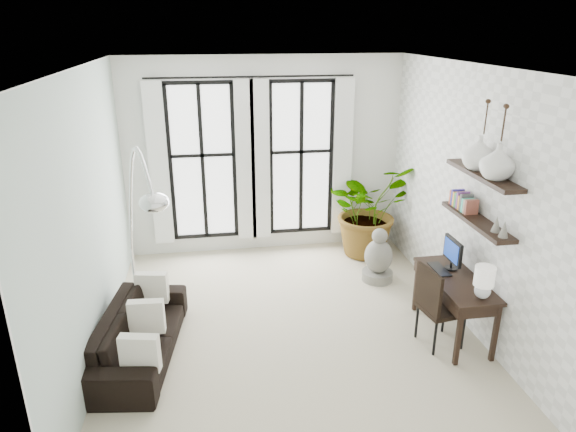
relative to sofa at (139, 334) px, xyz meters
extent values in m
plane|color=beige|center=(1.80, 0.35, -0.29)|extent=(5.00, 5.00, 0.00)
plane|color=white|center=(1.80, 0.35, 2.91)|extent=(5.00, 5.00, 0.00)
plane|color=#B2C6BB|center=(-0.45, 0.35, 1.31)|extent=(0.00, 5.00, 5.00)
plane|color=white|center=(4.05, 0.35, 1.31)|extent=(0.00, 5.00, 5.00)
plane|color=white|center=(1.80, 2.85, 1.31)|extent=(4.50, 0.00, 4.50)
cube|color=white|center=(0.80, 2.82, 1.26)|extent=(1.00, 0.02, 2.50)
cube|color=white|center=(0.12, 2.72, 1.26)|extent=(0.30, 0.04, 2.60)
cube|color=white|center=(1.48, 2.72, 1.26)|extent=(0.30, 0.04, 2.60)
cube|color=white|center=(2.40, 2.82, 1.26)|extent=(1.00, 0.02, 2.50)
cube|color=white|center=(1.72, 2.72, 1.26)|extent=(0.30, 0.04, 2.60)
cube|color=white|center=(3.08, 2.72, 1.26)|extent=(0.30, 0.04, 2.60)
cylinder|color=black|center=(1.60, 2.73, 2.59)|extent=(3.20, 0.03, 0.03)
cube|color=black|center=(3.91, -0.16, 1.21)|extent=(0.25, 1.30, 0.05)
cube|color=black|center=(3.91, -0.16, 1.76)|extent=(0.25, 1.30, 0.05)
cube|color=#CF5933|center=(3.91, 0.39, 1.33)|extent=(0.16, 0.04, 0.18)
cube|color=#382FA6|center=(3.91, 0.35, 1.33)|extent=(0.16, 0.04, 0.18)
cube|color=#FBAD37|center=(3.91, 0.30, 1.33)|extent=(0.16, 0.04, 0.18)
cube|color=#319551|center=(3.91, 0.26, 1.33)|extent=(0.16, 0.04, 0.18)
cube|color=#79429A|center=(3.91, 0.21, 1.33)|extent=(0.16, 0.04, 0.18)
cube|color=orange|center=(3.91, 0.17, 1.33)|extent=(0.16, 0.04, 0.18)
cube|color=#515151|center=(3.91, 0.12, 1.33)|extent=(0.16, 0.04, 0.18)
cube|color=#39C8AD|center=(3.91, 0.08, 1.33)|extent=(0.16, 0.04, 0.18)
cube|color=tan|center=(3.91, 0.03, 1.33)|extent=(0.16, 0.04, 0.18)
cube|color=brown|center=(3.91, -0.01, 1.33)|extent=(0.16, 0.04, 0.18)
cone|color=gray|center=(3.91, -0.56, 1.33)|extent=(0.10, 0.10, 0.18)
cone|color=gray|center=(3.91, -0.71, 1.33)|extent=(0.10, 0.10, 0.18)
imported|color=black|center=(0.00, 0.00, 0.00)|extent=(1.03, 2.04, 0.57)
cube|color=silver|center=(0.10, -0.70, 0.21)|extent=(0.40, 0.12, 0.40)
cube|color=silver|center=(0.10, 0.00, 0.21)|extent=(0.40, 0.12, 0.40)
cube|color=silver|center=(0.10, 0.70, 0.21)|extent=(0.40, 0.12, 0.40)
imported|color=#2D7228|center=(3.44, 2.36, 0.49)|extent=(1.77, 1.68, 1.56)
cube|color=black|center=(3.75, -0.16, 0.47)|extent=(0.55, 1.30, 0.04)
cube|color=black|center=(3.73, -0.16, 0.38)|extent=(0.50, 1.24, 0.12)
cube|color=black|center=(3.53, -0.76, 0.09)|extent=(0.05, 0.05, 0.72)
cube|color=black|center=(3.97, -0.76, 0.09)|extent=(0.05, 0.05, 0.72)
cube|color=black|center=(3.53, 0.44, 0.09)|extent=(0.05, 0.05, 0.72)
cube|color=black|center=(3.97, 0.44, 0.09)|extent=(0.05, 0.05, 0.72)
cube|color=black|center=(3.80, 0.09, 0.74)|extent=(0.04, 0.42, 0.30)
cube|color=navy|center=(3.78, 0.09, 0.74)|extent=(0.00, 0.36, 0.24)
cube|color=black|center=(3.65, 0.09, 0.50)|extent=(0.15, 0.40, 0.02)
sphere|color=silver|center=(3.80, -0.66, 0.58)|extent=(0.18, 0.18, 0.18)
cylinder|color=white|center=(3.80, -0.66, 0.77)|extent=(0.22, 0.22, 0.22)
cube|color=black|center=(3.52, -0.32, 0.20)|extent=(0.55, 0.55, 0.05)
cube|color=black|center=(3.31, -0.36, 0.46)|extent=(0.12, 0.48, 0.53)
cylinder|color=black|center=(3.33, -0.51, -0.06)|extent=(0.03, 0.03, 0.45)
cylinder|color=black|center=(3.71, -0.51, -0.06)|extent=(0.03, 0.03, 0.45)
cylinder|color=black|center=(3.33, -0.13, -0.06)|extent=(0.03, 0.03, 0.45)
cylinder|color=black|center=(3.71, -0.13, -0.06)|extent=(0.03, 0.03, 0.45)
cylinder|color=silver|center=(-0.10, 0.72, -0.24)|extent=(0.36, 0.36, 0.10)
cylinder|color=silver|center=(-0.10, 0.72, 0.26)|extent=(0.04, 0.04, 1.00)
ellipsoid|color=silver|center=(0.30, 0.05, 1.56)|extent=(0.32, 0.32, 0.21)
cylinder|color=gray|center=(3.32, 1.37, -0.22)|extent=(0.46, 0.46, 0.14)
ellipsoid|color=gray|center=(3.32, 1.37, 0.11)|extent=(0.41, 0.41, 0.51)
sphere|color=gray|center=(3.32, 1.37, 0.43)|extent=(0.23, 0.23, 0.23)
imported|color=white|center=(3.91, -0.41, 1.98)|extent=(0.37, 0.37, 0.38)
imported|color=white|center=(3.91, -0.01, 1.98)|extent=(0.37, 0.37, 0.38)
camera|label=1|loc=(0.89, -5.26, 3.33)|focal=32.00mm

